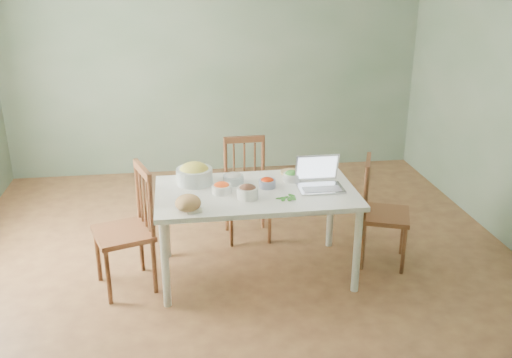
{
  "coord_description": "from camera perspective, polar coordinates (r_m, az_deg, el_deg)",
  "views": [
    {
      "loc": [
        -0.49,
        -4.33,
        2.48
      ],
      "look_at": [
        0.12,
        -0.14,
        0.86
      ],
      "focal_mm": 39.8,
      "sensor_mm": 36.0,
      "label": 1
    }
  ],
  "objects": [
    {
      "name": "bowl_mushroom",
      "position": [
        4.41,
        -0.85,
        -1.27
      ],
      "size": [
        0.2,
        0.2,
        0.11
      ],
      "primitive_type": null,
      "rotation": [
        0.0,
        0.0,
        -0.26
      ],
      "color": "#452817",
      "rests_on": "dining_table"
    },
    {
      "name": "chair_right",
      "position": [
        4.99,
        12.9,
        -3.31
      ],
      "size": [
        0.52,
        0.53,
        0.94
      ],
      "primitive_type": null,
      "rotation": [
        0.0,
        0.0,
        1.21
      ],
      "color": "#572A16",
      "rests_on": "floor"
    },
    {
      "name": "basil_bunch",
      "position": [
        4.43,
        3.02,
        -1.81
      ],
      "size": [
        0.19,
        0.19,
        0.02
      ],
      "primitive_type": null,
      "color": "#1C6F13",
      "rests_on": "dining_table"
    },
    {
      "name": "dining_table",
      "position": [
        4.73,
        -0.0,
        -5.41
      ],
      "size": [
        1.61,
        0.91,
        0.76
      ],
      "primitive_type": null,
      "color": "white",
      "rests_on": "floor"
    },
    {
      "name": "chair_left",
      "position": [
        4.6,
        -13.25,
        -5.04
      ],
      "size": [
        0.54,
        0.56,
        1.01
      ],
      "primitive_type": null,
      "rotation": [
        0.0,
        0.0,
        -1.26
      ],
      "color": "#572A16",
      "rests_on": "floor"
    },
    {
      "name": "bread_boule",
      "position": [
        4.21,
        -6.85,
        -2.4
      ],
      "size": [
        0.23,
        0.23,
        0.13
      ],
      "primitive_type": "ellipsoid",
      "rotation": [
        0.0,
        0.0,
        -0.19
      ],
      "color": "#B07D54",
      "rests_on": "dining_table"
    },
    {
      "name": "wall_front",
      "position": [
        2.2,
        5.86,
        -10.0
      ],
      "size": [
        5.0,
        0.0,
        2.7
      ],
      "primitive_type": "cube",
      "color": "gray",
      "rests_on": "ground"
    },
    {
      "name": "floor",
      "position": [
        5.01,
        -1.57,
        -8.67
      ],
      "size": [
        5.0,
        5.0,
        0.0
      ],
      "primitive_type": "cube",
      "color": "brown",
      "rests_on": "ground"
    },
    {
      "name": "bowl_carrot",
      "position": [
        4.52,
        -3.47,
        -0.88
      ],
      "size": [
        0.2,
        0.2,
        0.09
      ],
      "primitive_type": null,
      "rotation": [
        0.0,
        0.0,
        0.3
      ],
      "color": "#EF4A00",
      "rests_on": "dining_table"
    },
    {
      "name": "flatbread",
      "position": [
        4.95,
        3.54,
        0.67
      ],
      "size": [
        0.21,
        0.21,
        0.02
      ],
      "primitive_type": "cylinder",
      "rotation": [
        0.0,
        0.0,
        0.15
      ],
      "color": "tan",
      "rests_on": "dining_table"
    },
    {
      "name": "chair_far",
      "position": [
        5.31,
        -0.87,
        -1.18
      ],
      "size": [
        0.43,
        0.41,
        0.95
      ],
      "primitive_type": null,
      "rotation": [
        0.0,
        0.0,
        0.02
      ],
      "color": "#572A16",
      "rests_on": "floor"
    },
    {
      "name": "butter_stick",
      "position": [
        4.19,
        -6.21,
        -3.19
      ],
      "size": [
        0.11,
        0.06,
        0.03
      ],
      "primitive_type": "cube",
      "rotation": [
        0.0,
        0.0,
        0.24
      ],
      "color": "#EFE3C4",
      "rests_on": "dining_table"
    },
    {
      "name": "wall_back",
      "position": [
        6.94,
        -4.16,
        11.58
      ],
      "size": [
        5.0,
        0.0,
        2.7
      ],
      "primitive_type": "cube",
      "color": "gray",
      "rests_on": "ground"
    },
    {
      "name": "bowl_broccoli",
      "position": [
        4.77,
        3.6,
        0.32
      ],
      "size": [
        0.16,
        0.16,
        0.09
      ],
      "primitive_type": null,
      "rotation": [
        0.0,
        0.0,
        0.11
      ],
      "color": "#296622",
      "rests_on": "dining_table"
    },
    {
      "name": "laptop",
      "position": [
        4.58,
        6.58,
        0.41
      ],
      "size": [
        0.36,
        0.31,
        0.25
      ],
      "primitive_type": null,
      "rotation": [
        0.0,
        0.0,
        -0.01
      ],
      "color": "silver",
      "rests_on": "dining_table"
    },
    {
      "name": "bowl_onion",
      "position": [
        4.7,
        -2.3,
        0.08
      ],
      "size": [
        0.22,
        0.22,
        0.09
      ],
      "primitive_type": null,
      "rotation": [
        0.0,
        0.0,
        0.38
      ],
      "color": "silver",
      "rests_on": "dining_table"
    },
    {
      "name": "bowl_redpep",
      "position": [
        4.63,
        1.14,
        -0.36
      ],
      "size": [
        0.18,
        0.18,
        0.08
      ],
      "primitive_type": null,
      "rotation": [
        0.0,
        0.0,
        0.42
      ],
      "color": "#C62800",
      "rests_on": "dining_table"
    },
    {
      "name": "bowl_squash",
      "position": [
        4.72,
        -6.21,
        0.57
      ],
      "size": [
        0.33,
        0.33,
        0.17
      ],
      "primitive_type": null,
      "rotation": [
        0.0,
        0.0,
        -0.09
      ],
      "color": "gold",
      "rests_on": "dining_table"
    }
  ]
}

